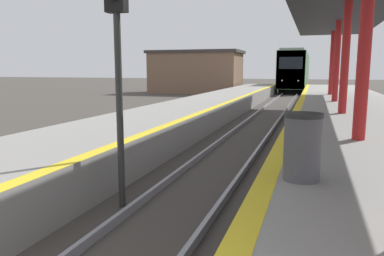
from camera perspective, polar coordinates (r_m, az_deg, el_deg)
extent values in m
cube|color=black|center=(48.94, 15.43, 6.00)|extent=(2.36, 19.70, 0.55)
cube|color=#477247|center=(48.89, 15.54, 8.54)|extent=(2.78, 21.89, 3.81)
cube|color=red|center=(38.04, 14.78, 8.56)|extent=(2.72, 0.16, 3.73)
cube|color=black|center=(37.99, 14.82, 9.57)|extent=(2.22, 0.06, 1.14)
cube|color=gray|center=(48.93, 15.64, 10.91)|extent=(2.36, 20.80, 0.24)
sphere|color=white|center=(38.05, 13.56, 7.03)|extent=(0.18, 0.18, 0.18)
sphere|color=white|center=(37.96, 15.88, 6.94)|extent=(0.18, 0.18, 0.18)
cylinder|color=#2D2D2D|center=(6.75, -10.96, 2.20)|extent=(0.12, 0.12, 3.45)
cylinder|color=red|center=(9.04, 24.77, 10.55)|extent=(0.28, 0.28, 3.87)
cylinder|color=red|center=(14.36, 22.32, 9.79)|extent=(0.28, 0.28, 3.87)
cylinder|color=red|center=(19.70, 21.19, 9.44)|extent=(0.28, 0.28, 3.87)
cylinder|color=red|center=(25.03, 20.55, 9.24)|extent=(0.28, 0.28, 3.87)
cylinder|color=#4C4C51|center=(5.49, 16.43, -3.07)|extent=(0.51, 0.51, 0.89)
cylinder|color=#262626|center=(5.41, 16.66, 1.88)|extent=(0.54, 0.54, 0.06)
cube|color=brown|center=(40.29, 0.61, 8.32)|extent=(9.20, 5.03, 4.16)
cube|color=#383333|center=(40.33, 0.62, 11.49)|extent=(9.66, 5.28, 0.30)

